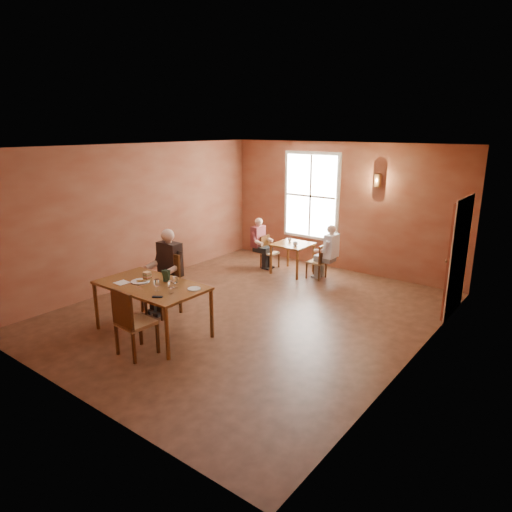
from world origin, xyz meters
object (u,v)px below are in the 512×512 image
Objects in this scene: chair_diner_main at (162,285)px; diner_main at (160,276)px; chair_diner_maroon at (270,252)px; chair_empty at (136,321)px; diner_white at (318,253)px; second_table at (292,258)px; diner_maroon at (269,244)px; main_table at (153,309)px; chair_diner_white at (317,261)px.

diner_main is at bearing 90.00° from chair_diner_main.
chair_diner_main is 1.41× the size of chair_diner_maroon.
diner_white reaches higher than chair_empty.
diner_main is 3.60m from second_table.
chair_diner_main is at bearing 2.16° from diner_maroon.
main_table is 4.23m from diner_white.
diner_main is 1.26× the size of diner_maroon.
chair_diner_maroon is (-1.33, 0.00, -0.21)m from diner_white.
diner_maroon is at bearing 90.00° from chair_diner_white.
main_table is 2.34× the size of chair_diner_maroon.
main_table is 0.86m from diner_main.
chair_diner_maroon is at bearing 98.24° from main_table.
diner_maroon reaches higher than chair_diner_white.
diner_white is (1.23, 3.51, 0.05)m from chair_diner_main.
diner_main is 3.56m from chair_diner_maroon.
main_table reaches higher than chair_diner_maroon.
diner_maroon is (-0.13, 3.51, 0.03)m from chair_diner_main.
diner_maroon is at bearing 104.63° from chair_empty.
second_table is at bearing -98.79° from diner_main.
chair_diner_main reaches higher than main_table.
main_table is at bearing -90.65° from second_table.
main_table is at bearing 128.88° from diner_main.
second_table is at bearing 90.00° from diner_white.
diner_main reaches higher than second_table.
diner_main reaches higher than chair_diner_white.
diner_white is 1.35m from chair_diner_maroon.
chair_diner_main is 1.55m from chair_empty.
chair_diner_main is at bearing -90.00° from diner_main.
chair_diner_main is 3.72m from diner_white.
chair_diner_main is at bearing 161.16° from chair_diner_white.
main_table is 1.56× the size of diner_maroon.
diner_main is 1.22× the size of diner_white.
chair_diner_main is 1.38× the size of second_table.
chair_diner_white is at bearing 90.00° from chair_diner_maroon.
diner_maroon is at bearing 90.00° from diner_white.
chair_diner_maroon reaches higher than second_table.
second_table is at bearing 90.00° from chair_diner_maroon.
main_table is 1.51× the size of diner_white.
main_table is 2.29× the size of chair_diner_white.
diner_main is 3.75m from diner_white.
diner_maroon is (-0.68, 0.00, 0.23)m from second_table.
chair_diner_main is at bearing 1.67° from chair_diner_maroon.
chair_diner_white is at bearing 80.48° from main_table.
chair_empty reaches higher than chair_diner_white.
diner_main is at bearing 160.87° from diner_white.
chair_diner_main is 3.51m from diner_maroon.
main_table is at bearing 8.65° from diner_maroon.
diner_main is 3.54m from diner_maroon.
diner_main is 1.89× the size of chair_diner_maroon.
chair_diner_maroon is at bearing 90.00° from diner_maroon.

